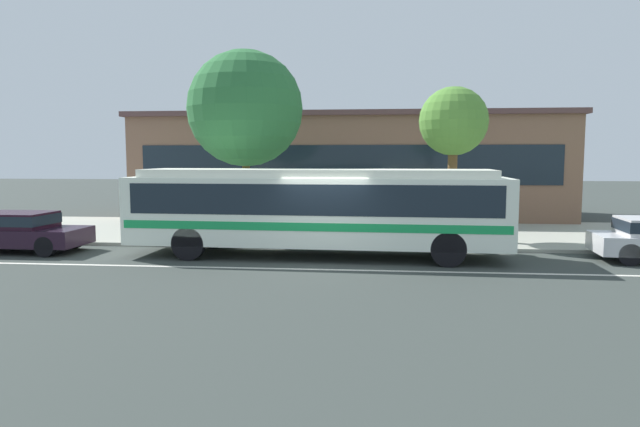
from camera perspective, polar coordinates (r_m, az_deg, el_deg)
ground_plane at (r=16.27m, az=0.44°, el=-5.14°), size 120.00×120.00×0.00m
sidewalk_slab at (r=22.72m, az=1.98°, el=-1.88°), size 60.00×8.00×0.12m
lane_stripe_center at (r=15.49m, az=0.16°, el=-5.68°), size 56.00×0.16×0.01m
transit_bus at (r=17.28m, az=-0.36°, el=0.77°), size 11.58×2.94×2.70m
sedan_behind_bus at (r=20.74m, az=-28.30°, el=-1.45°), size 4.25×1.90×1.29m
pedestrian_waiting_near_sign at (r=20.33m, az=-12.01°, el=-0.07°), size 0.45×0.45×1.62m
pedestrian_walking_along_curb at (r=19.14m, az=12.01°, el=-0.25°), size 0.35×0.35×1.69m
bus_stop_sign at (r=19.22m, az=13.33°, el=1.35°), size 0.10×0.44×2.38m
street_tree_near_stop at (r=21.27m, az=-7.57°, el=10.46°), size 4.26×4.26×6.86m
street_tree_mid_block at (r=20.99m, az=13.35°, el=8.90°), size 2.46×2.46×5.46m
station_building at (r=29.76m, az=3.06°, el=4.82°), size 21.16×8.60×5.19m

